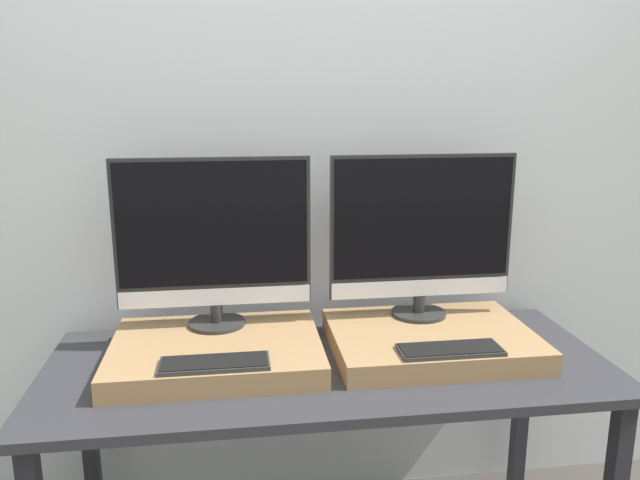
{
  "coord_description": "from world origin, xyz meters",
  "views": [
    {
      "loc": [
        -0.27,
        -1.42,
        1.55
      ],
      "look_at": [
        0.0,
        0.54,
        1.08
      ],
      "focal_mm": 35.0,
      "sensor_mm": 36.0,
      "label": 1
    }
  ],
  "objects_px": {
    "monitor_left": "(214,238)",
    "keyboard_left": "(215,363)",
    "monitor_right": "(422,232)",
    "keyboard_right": "(450,350)"
  },
  "relations": [
    {
      "from": "monitor_left",
      "to": "keyboard_left",
      "type": "height_order",
      "value": "monitor_left"
    },
    {
      "from": "keyboard_left",
      "to": "keyboard_right",
      "type": "distance_m",
      "value": 0.69
    },
    {
      "from": "monitor_right",
      "to": "keyboard_right",
      "type": "height_order",
      "value": "monitor_right"
    },
    {
      "from": "keyboard_left",
      "to": "keyboard_right",
      "type": "xyz_separation_m",
      "value": [
        0.69,
        0.0,
        0.0
      ]
    },
    {
      "from": "monitor_right",
      "to": "keyboard_right",
      "type": "relative_size",
      "value": 2.02
    },
    {
      "from": "monitor_left",
      "to": "keyboard_left",
      "type": "relative_size",
      "value": 2.02
    },
    {
      "from": "keyboard_left",
      "to": "monitor_right",
      "type": "distance_m",
      "value": 0.81
    },
    {
      "from": "monitor_left",
      "to": "keyboard_left",
      "type": "xyz_separation_m",
      "value": [
        -0.0,
        -0.32,
        -0.29
      ]
    },
    {
      "from": "monitor_left",
      "to": "monitor_right",
      "type": "xyz_separation_m",
      "value": [
        0.69,
        0.0,
        0.0
      ]
    },
    {
      "from": "monitor_left",
      "to": "keyboard_left",
      "type": "distance_m",
      "value": 0.43
    }
  ]
}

